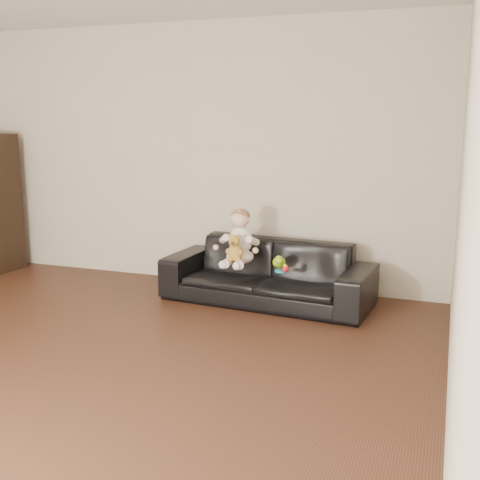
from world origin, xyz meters
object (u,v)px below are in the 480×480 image
at_px(sofa, 267,273).
at_px(toy_rattle, 285,269).
at_px(toy_blue_disc, 281,271).
at_px(toy_green, 279,262).
at_px(baby, 239,240).
at_px(teddy_bear, 235,248).

xyz_separation_m(sofa, toy_rattle, (0.24, -0.26, 0.12)).
bearing_deg(toy_blue_disc, toy_green, 111.70).
distance_m(baby, teddy_bear, 0.16).
height_order(baby, toy_blue_disc, baby).
height_order(toy_green, toy_rattle, toy_green).
relative_size(sofa, teddy_bear, 7.80).
bearing_deg(sofa, baby, -150.69).
distance_m(sofa, toy_rattle, 0.37).
xyz_separation_m(sofa, baby, (-0.24, -0.11, 0.31)).
distance_m(sofa, toy_blue_disc, 0.33).
height_order(toy_green, toy_blue_disc, toy_green).
bearing_deg(toy_green, sofa, 140.96).
xyz_separation_m(baby, toy_rattle, (0.47, -0.15, -0.19)).
relative_size(baby, teddy_bear, 2.07).
distance_m(baby, toy_green, 0.42).
height_order(baby, teddy_bear, baby).
height_order(sofa, baby, baby).
relative_size(toy_green, toy_blue_disc, 1.36).
xyz_separation_m(baby, toy_blue_disc, (0.43, -0.14, -0.22)).
bearing_deg(teddy_bear, baby, 77.94).
relative_size(teddy_bear, toy_rattle, 4.00).
bearing_deg(toy_green, baby, 178.52).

